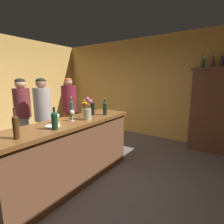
# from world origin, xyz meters

# --- Properties ---
(floor) EXTENTS (7.42, 7.42, 0.00)m
(floor) POSITION_xyz_m (0.00, 0.00, 0.00)
(floor) COLOR #635D60
(floor) RESTS_ON ground
(wall_back) EXTENTS (5.59, 0.12, 2.74)m
(wall_back) POSITION_xyz_m (0.00, 2.91, 1.37)
(wall_back) COLOR tan
(wall_back) RESTS_ON ground
(bar_counter) EXTENTS (0.63, 2.31, 0.98)m
(bar_counter) POSITION_xyz_m (0.26, -0.04, 0.50)
(bar_counter) COLOR brown
(bar_counter) RESTS_ON ground
(display_cabinet) EXTENTS (1.10, 0.42, 1.85)m
(display_cabinet) POSITION_xyz_m (1.97, 2.61, 0.96)
(display_cabinet) COLOR brown
(display_cabinet) RESTS_ON ground
(wine_bottle_malbec) EXTENTS (0.07, 0.07, 0.30)m
(wine_bottle_malbec) POSITION_xyz_m (0.41, 0.64, 1.11)
(wine_bottle_malbec) COLOR #1A311D
(wine_bottle_malbec) RESTS_ON bar_counter
(wine_bottle_pinot) EXTENTS (0.06, 0.06, 0.33)m
(wine_bottle_pinot) POSITION_xyz_m (0.40, -0.88, 1.12)
(wine_bottle_pinot) COLOR #472A15
(wine_bottle_pinot) RESTS_ON bar_counter
(wine_bottle_riesling) EXTENTS (0.08, 0.08, 0.28)m
(wine_bottle_riesling) POSITION_xyz_m (0.44, -0.43, 1.11)
(wine_bottle_riesling) COLOR #153B1E
(wine_bottle_riesling) RESTS_ON bar_counter
(wine_bottle_chardonnay) EXTENTS (0.07, 0.07, 0.29)m
(wine_bottle_chardonnay) POSITION_xyz_m (0.23, 0.52, 1.11)
(wine_bottle_chardonnay) COLOR black
(wine_bottle_chardonnay) RESTS_ON bar_counter
(wine_bottle_syrah) EXTENTS (0.07, 0.07, 0.34)m
(wine_bottle_syrah) POSITION_xyz_m (0.05, 0.21, 1.13)
(wine_bottle_syrah) COLOR #27522C
(wine_bottle_syrah) RESTS_ON bar_counter
(wine_glass_front) EXTENTS (0.07, 0.07, 0.17)m
(wine_glass_front) POSITION_xyz_m (0.27, 0.01, 1.10)
(wine_glass_front) COLOR white
(wine_glass_front) RESTS_ON bar_counter
(wine_glass_mid) EXTENTS (0.07, 0.07, 0.14)m
(wine_glass_mid) POSITION_xyz_m (0.20, -0.21, 1.08)
(wine_glass_mid) COLOR white
(wine_glass_mid) RESTS_ON bar_counter
(wine_glass_rear) EXTENTS (0.07, 0.07, 0.14)m
(wine_glass_rear) POSITION_xyz_m (0.21, 0.31, 1.08)
(wine_glass_rear) COLOR white
(wine_glass_rear) RESTS_ON bar_counter
(flower_arrangement) EXTENTS (0.16, 0.15, 0.35)m
(flower_arrangement) POSITION_xyz_m (0.39, 0.20, 1.12)
(flower_arrangement) COLOR #AAA884
(flower_arrangement) RESTS_ON bar_counter
(cheese_plate) EXTENTS (0.19, 0.19, 0.01)m
(cheese_plate) POSITION_xyz_m (0.30, -0.36, 0.99)
(cheese_plate) COLOR white
(cheese_plate) RESTS_ON bar_counter
(display_bottle_left) EXTENTS (0.08, 0.08, 0.31)m
(display_bottle_left) POSITION_xyz_m (1.61, 2.61, 1.98)
(display_bottle_left) COLOR #2D4731
(display_bottle_left) RESTS_ON display_cabinet
(display_bottle_midleft) EXTENTS (0.07, 0.07, 0.33)m
(display_bottle_midleft) POSITION_xyz_m (1.81, 2.61, 1.99)
(display_bottle_midleft) COLOR #4E281F
(display_bottle_midleft) RESTS_ON display_cabinet
(display_bottle_center) EXTENTS (0.06, 0.06, 0.29)m
(display_bottle_center) POSITION_xyz_m (1.97, 2.61, 1.98)
(display_bottle_center) COLOR #1F243B
(display_bottle_center) RESTS_ON display_cabinet
(patron_in_navy) EXTENTS (0.32, 0.32, 1.62)m
(patron_in_navy) POSITION_xyz_m (-1.33, 0.12, 0.91)
(patron_in_navy) COLOR #9B9991
(patron_in_navy) RESTS_ON ground
(patron_by_cabinet) EXTENTS (0.32, 0.32, 1.62)m
(patron_by_cabinet) POSITION_xyz_m (-0.75, 0.20, 0.90)
(patron_by_cabinet) COLOR #B6A093
(patron_by_cabinet) RESTS_ON ground
(patron_tall) EXTENTS (0.37, 0.37, 1.64)m
(patron_tall) POSITION_xyz_m (-1.13, 1.20, 0.90)
(patron_tall) COLOR brown
(patron_tall) RESTS_ON ground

